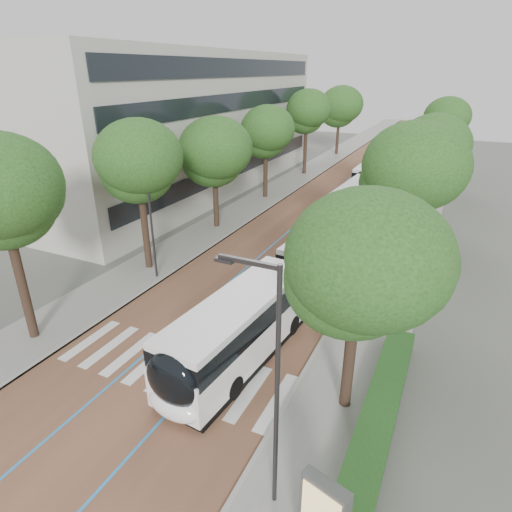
# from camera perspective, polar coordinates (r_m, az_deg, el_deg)

# --- Properties ---
(ground) EXTENTS (160.00, 160.00, 0.00)m
(ground) POSITION_cam_1_polar(r_m,az_deg,el_deg) (19.66, -13.10, -15.84)
(ground) COLOR #51544C
(ground) RESTS_ON ground
(road) EXTENTS (11.00, 140.00, 0.02)m
(road) POSITION_cam_1_polar(r_m,az_deg,el_deg) (53.87, 14.06, 9.79)
(road) COLOR brown
(road) RESTS_ON ground
(sidewalk_left) EXTENTS (4.00, 140.00, 0.12)m
(sidewalk_left) POSITION_cam_1_polar(r_m,az_deg,el_deg) (55.77, 6.42, 10.85)
(sidewalk_left) COLOR gray
(sidewalk_left) RESTS_ON ground
(sidewalk_right) EXTENTS (4.00, 140.00, 0.12)m
(sidewalk_right) POSITION_cam_1_polar(r_m,az_deg,el_deg) (52.95, 22.06, 8.59)
(sidewalk_right) COLOR gray
(sidewalk_right) RESTS_ON ground
(kerb_left) EXTENTS (0.20, 140.00, 0.14)m
(kerb_left) POSITION_cam_1_polar(r_m,az_deg,el_deg) (55.19, 8.31, 10.62)
(kerb_left) COLOR gray
(kerb_left) RESTS_ON ground
(kerb_right) EXTENTS (0.20, 140.00, 0.14)m
(kerb_right) POSITION_cam_1_polar(r_m,az_deg,el_deg) (53.08, 20.02, 8.93)
(kerb_right) COLOR gray
(kerb_right) RESTS_ON ground
(zebra_crossing) EXTENTS (10.55, 3.60, 0.01)m
(zebra_crossing) POSITION_cam_1_polar(r_m,az_deg,el_deg) (20.14, -10.86, -14.42)
(zebra_crossing) COLOR silver
(zebra_crossing) RESTS_ON ground
(lane_line_left) EXTENTS (0.12, 126.00, 0.01)m
(lane_line_left) POSITION_cam_1_polar(r_m,az_deg,el_deg) (54.19, 12.39, 10.04)
(lane_line_left) COLOR #277DC6
(lane_line_left) RESTS_ON road
(lane_line_right) EXTENTS (0.12, 126.00, 0.01)m
(lane_line_right) POSITION_cam_1_polar(r_m,az_deg,el_deg) (53.59, 15.75, 9.56)
(lane_line_right) COLOR #277DC6
(lane_line_right) RESTS_ON road
(office_building) EXTENTS (18.11, 40.00, 14.00)m
(office_building) POSITION_cam_1_polar(r_m,az_deg,el_deg) (49.64, -11.97, 17.07)
(office_building) COLOR #A9A69C
(office_building) RESTS_ON ground
(hedge) EXTENTS (1.20, 14.00, 0.80)m
(hedge) POSITION_cam_1_polar(r_m,az_deg,el_deg) (16.47, 15.04, -23.10)
(hedge) COLOR #1A4216
(hedge) RESTS_ON sidewalk_right
(streetlight_near) EXTENTS (1.82, 0.20, 8.00)m
(streetlight_near) POSITION_cam_1_polar(r_m,az_deg,el_deg) (11.85, 2.02, -15.60)
(streetlight_near) COLOR #2D2D30
(streetlight_near) RESTS_ON sidewalk_right
(streetlight_far) EXTENTS (1.82, 0.20, 8.00)m
(streetlight_far) POSITION_cam_1_polar(r_m,az_deg,el_deg) (34.46, 19.15, 9.84)
(streetlight_far) COLOR #2D2D30
(streetlight_far) RESTS_ON sidewalk_right
(lamp_post_left) EXTENTS (0.14, 0.14, 8.00)m
(lamp_post_left) POSITION_cam_1_polar(r_m,az_deg,el_deg) (26.66, -13.85, 5.08)
(lamp_post_left) COLOR #2D2D30
(lamp_post_left) RESTS_ON sidewalk_left
(trees_left) EXTENTS (6.38, 60.85, 9.63)m
(trees_left) POSITION_cam_1_polar(r_m,az_deg,el_deg) (43.45, 1.24, 16.32)
(trees_left) COLOR black
(trees_left) RESTS_ON ground
(trees_right) EXTENTS (5.94, 47.39, 9.25)m
(trees_right) POSITION_cam_1_polar(r_m,az_deg,el_deg) (32.93, 21.11, 11.62)
(trees_right) COLOR black
(trees_right) RESTS_ON ground
(lead_bus) EXTENTS (4.16, 18.54, 3.20)m
(lead_bus) POSITION_cam_1_polar(r_m,az_deg,el_deg) (22.30, 3.21, -5.00)
(lead_bus) COLOR black
(lead_bus) RESTS_ON ground
(bus_queued_0) EXTENTS (3.20, 12.52, 3.20)m
(bus_queued_0) POSITION_cam_1_polar(r_m,az_deg,el_deg) (36.58, 12.23, 6.16)
(bus_queued_0) COLOR white
(bus_queued_0) RESTS_ON ground
(bus_queued_1) EXTENTS (2.79, 12.45, 3.20)m
(bus_queued_1) POSITION_cam_1_polar(r_m,az_deg,el_deg) (49.38, 15.62, 10.33)
(bus_queued_1) COLOR white
(bus_queued_1) RESTS_ON ground
(bus_queued_2) EXTENTS (3.22, 12.52, 3.20)m
(bus_queued_2) POSITION_cam_1_polar(r_m,az_deg,el_deg) (61.15, 17.82, 12.53)
(bus_queued_2) COLOR white
(bus_queued_2) RESTS_ON ground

